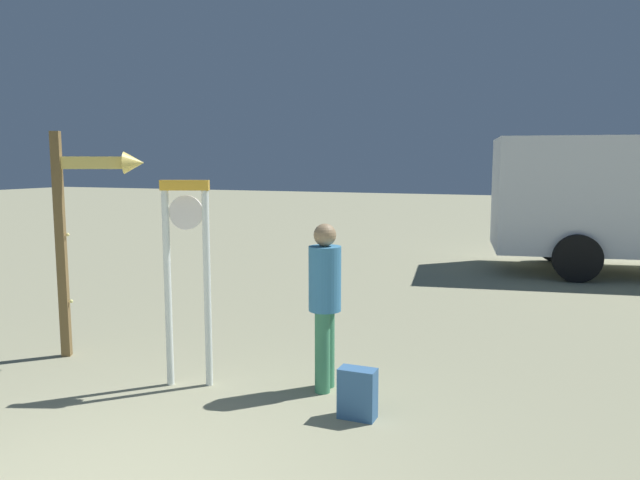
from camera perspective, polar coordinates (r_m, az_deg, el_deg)
The scene contains 4 objects.
standing_clock at distance 6.13m, azimuth -12.40°, elevation -2.10°, with size 0.47×0.24×2.06m.
arrow_sign at distance 7.37m, azimuth -21.02°, elevation 2.64°, with size 0.97×0.63×2.58m.
person_near_clock at distance 5.93m, azimuth 0.46°, elevation -5.48°, with size 0.32×0.32×1.65m.
backpack at distance 5.50m, azimuth 3.57°, elevation -14.21°, with size 0.33×0.22×0.45m.
Camera 1 is at (2.78, -2.67, 2.24)m, focal length 34.05 mm.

